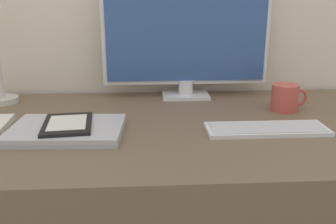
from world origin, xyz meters
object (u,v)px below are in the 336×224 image
at_px(laptop, 67,130).
at_px(coffee_mug, 285,98).
at_px(monitor, 186,34).
at_px(keyboard, 267,129).
at_px(ereader, 68,124).

bearing_deg(laptop, coffee_mug, 15.10).
relative_size(monitor, coffee_mug, 4.99).
relative_size(keyboard, ereader, 1.79).
distance_m(keyboard, coffee_mug, 0.23).
distance_m(laptop, ereader, 0.02).
bearing_deg(coffee_mug, ereader, -164.99).
height_order(monitor, keyboard, monitor).
xyz_separation_m(keyboard, laptop, (-0.55, 0.01, 0.01)).
bearing_deg(monitor, keyboard, -63.64).
xyz_separation_m(laptop, coffee_mug, (0.67, 0.18, 0.03)).
distance_m(keyboard, ereader, 0.55).
xyz_separation_m(keyboard, ereader, (-0.55, 0.01, 0.02)).
bearing_deg(coffee_mug, monitor, 148.58).
bearing_deg(coffee_mug, keyboard, -121.99).
distance_m(ereader, coffee_mug, 0.69).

